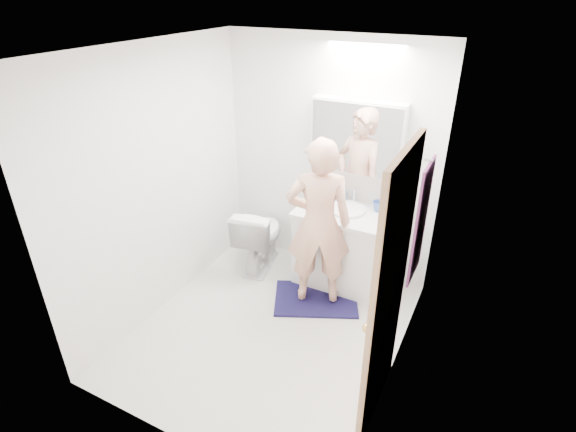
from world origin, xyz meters
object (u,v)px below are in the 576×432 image
Objects in this scene: person at (319,224)px; medicine_cabinet at (357,138)px; vanity_cabinet at (343,250)px; toilet at (260,236)px; toothbrush_cup at (378,206)px; soap_bottle_a at (324,190)px; soap_bottle_b at (341,194)px.

medicine_cabinet is at bearing -123.99° from person.
vanity_cabinet is at bearing -130.52° from person.
vanity_cabinet is 0.92m from toilet.
vanity_cabinet is 0.57m from toothbrush_cup.
soap_bottle_a is 0.18m from soap_bottle_b.
medicine_cabinet is 4.02× the size of soap_bottle_a.
soap_bottle_b is (-0.12, 0.18, 0.52)m from vanity_cabinet.
toothbrush_cup is at bearing -177.69° from toilet.
medicine_cabinet reaches higher than soap_bottle_b.
soap_bottle_a is (-0.18, 0.55, 0.07)m from person.
vanity_cabinet is 0.63m from person.
toothbrush_cup is at bearing 1.02° from soap_bottle_a.
soap_bottle_b is at bearing -113.98° from person.
soap_bottle_a is (-0.30, 0.15, 0.54)m from vanity_cabinet.
vanity_cabinet is 0.56× the size of person.
medicine_cabinet is at bearing 169.74° from toothbrush_cup.
vanity_cabinet reaches higher than toilet.
soap_bottle_a reaches higher than vanity_cabinet.
medicine_cabinet is at bearing 11.86° from soap_bottle_a.
vanity_cabinet is 4.11× the size of soap_bottle_a.
person is at bearing 149.47° from toilet.
vanity_cabinet is 5.17× the size of soap_bottle_b.
person is at bearing -124.03° from toothbrush_cup.
toothbrush_cup is (0.26, 0.16, 0.48)m from vanity_cabinet.
toilet is at bearing -159.56° from soap_bottle_b.
toilet is 1.00m from soap_bottle_b.
soap_bottle_b is at bearing 123.73° from vanity_cabinet.
soap_bottle_a is 1.26× the size of soap_bottle_b.
vanity_cabinet is 8.29× the size of toothbrush_cup.
vanity_cabinet is 0.63m from soap_bottle_a.
soap_bottle_a is at bearing 153.33° from vanity_cabinet.
vanity_cabinet is 1.22× the size of toilet.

